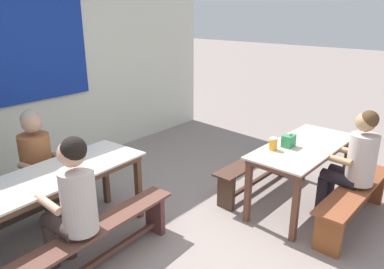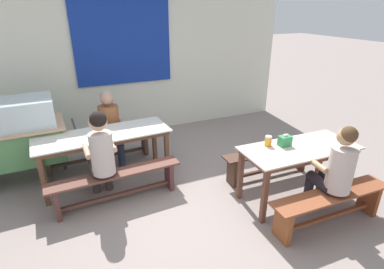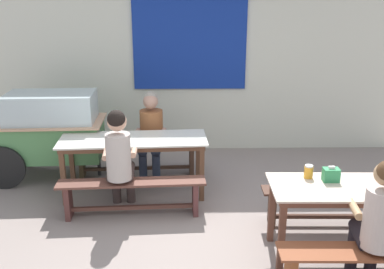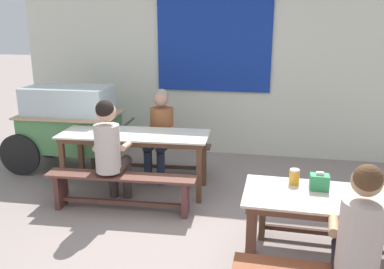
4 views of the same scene
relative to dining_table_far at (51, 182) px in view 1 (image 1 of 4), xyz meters
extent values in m
plane|color=gray|center=(0.85, -1.08, -0.69)|extent=(40.00, 40.00, 0.00)
cube|color=silver|center=(0.85, 1.79, 0.70)|extent=(6.59, 0.12, 2.77)
cube|color=navy|center=(0.74, 1.70, 1.12)|extent=(1.79, 0.03, 1.54)
cube|color=silver|center=(0.00, 0.00, 0.07)|extent=(1.90, 0.77, 0.02)
cube|color=brown|center=(0.00, 0.00, 0.03)|extent=(1.82, 0.70, 0.06)
cube|color=brown|center=(0.84, 0.32, -0.35)|extent=(0.06, 0.06, 0.68)
cube|color=brown|center=(0.87, -0.22, -0.35)|extent=(0.06, 0.06, 0.68)
cube|color=beige|center=(2.25, -1.48, 0.07)|extent=(1.55, 0.70, 0.02)
cube|color=brown|center=(2.25, -1.48, 0.03)|extent=(1.47, 0.64, 0.06)
cube|color=brown|center=(2.94, -1.22, -0.35)|extent=(0.06, 0.06, 0.68)
cube|color=brown|center=(2.93, -1.76, -0.35)|extent=(0.06, 0.06, 0.68)
cube|color=brown|center=(1.57, -1.19, -0.35)|extent=(0.06, 0.06, 0.68)
cube|color=brown|center=(1.55, -1.73, -0.35)|extent=(0.06, 0.06, 0.68)
cube|color=brown|center=(-0.03, 0.61, -0.26)|extent=(1.83, 0.35, 0.02)
cube|color=brown|center=(0.75, 0.65, -0.48)|extent=(0.07, 0.21, 0.42)
cube|color=brown|center=(-0.03, 0.61, -0.58)|extent=(1.53, 0.13, 0.04)
cube|color=brown|center=(0.03, -0.61, -0.26)|extent=(1.74, 0.35, 0.03)
cube|color=brown|center=(0.78, -0.57, -0.48)|extent=(0.07, 0.22, 0.41)
cube|color=brown|center=(0.03, -0.61, -0.59)|extent=(1.45, 0.12, 0.04)
cube|color=#462C21|center=(2.26, -0.87, -0.26)|extent=(1.48, 0.28, 0.02)
cube|color=#4D2A1A|center=(2.88, -0.88, -0.48)|extent=(0.06, 0.22, 0.42)
cube|color=#4B3325|center=(1.64, -0.85, -0.48)|extent=(0.06, 0.22, 0.42)
cube|color=#462C21|center=(2.26, -0.87, -0.58)|extent=(1.20, 0.07, 0.04)
cube|color=brown|center=(2.23, -2.08, -0.26)|extent=(1.57, 0.34, 0.02)
cube|color=brown|center=(2.89, -2.10, -0.48)|extent=(0.07, 0.26, 0.42)
cube|color=brown|center=(1.57, -2.07, -0.48)|extent=(0.07, 0.26, 0.42)
cube|color=brown|center=(2.23, -2.08, -0.58)|extent=(1.28, 0.07, 0.04)
cylinder|color=black|center=(2.42, -1.76, -0.47)|extent=(0.11, 0.11, 0.44)
cylinder|color=black|center=(2.24, -1.74, -0.47)|extent=(0.11, 0.11, 0.44)
cylinder|color=black|center=(2.39, -1.93, -0.20)|extent=(0.18, 0.39, 0.13)
cylinder|color=black|center=(2.22, -1.91, -0.20)|extent=(0.18, 0.39, 0.13)
cylinder|color=#BBABA3|center=(2.28, -2.09, 0.06)|extent=(0.29, 0.29, 0.53)
sphere|color=tan|center=(2.29, -2.07, 0.45)|extent=(0.20, 0.20, 0.20)
sphere|color=#4C331E|center=(2.28, -2.10, 0.49)|extent=(0.18, 0.18, 0.18)
cylinder|color=tan|center=(2.47, -1.93, 0.05)|extent=(0.11, 0.31, 0.09)
cylinder|color=tan|center=(2.15, -1.89, 0.05)|extent=(0.11, 0.31, 0.07)
cylinder|color=#433431|center=(-0.03, -0.25, -0.47)|extent=(0.11, 0.11, 0.44)
cylinder|color=#433431|center=(-0.21, -0.26, -0.47)|extent=(0.11, 0.11, 0.44)
cylinder|color=#433431|center=(-0.02, -0.43, -0.20)|extent=(0.15, 0.41, 0.13)
cylinder|color=#433431|center=(-0.20, -0.44, -0.20)|extent=(0.15, 0.41, 0.13)
cylinder|color=#B9AEA6|center=(-0.10, -0.61, 0.06)|extent=(0.28, 0.28, 0.54)
sphere|color=tan|center=(-0.10, -0.60, 0.48)|extent=(0.22, 0.22, 0.22)
sphere|color=black|center=(-0.10, -0.62, 0.51)|extent=(0.20, 0.20, 0.20)
cylinder|color=tan|center=(0.05, -0.43, 0.05)|extent=(0.08, 0.31, 0.09)
cylinder|color=tan|center=(-0.27, -0.44, 0.05)|extent=(0.08, 0.31, 0.11)
cylinder|color=#283246|center=(0.09, 0.25, -0.47)|extent=(0.11, 0.11, 0.44)
cylinder|color=#283246|center=(0.27, 0.24, -0.47)|extent=(0.11, 0.11, 0.44)
cylinder|color=#283246|center=(0.09, 0.44, -0.20)|extent=(0.14, 0.42, 0.13)
cylinder|color=#283246|center=(0.27, 0.43, -0.20)|extent=(0.14, 0.42, 0.13)
cylinder|color=brown|center=(0.19, 0.62, 0.03)|extent=(0.32, 0.32, 0.48)
sphere|color=#A77B68|center=(0.19, 0.60, 0.41)|extent=(0.21, 0.21, 0.21)
sphere|color=gray|center=(0.19, 0.63, 0.45)|extent=(0.19, 0.19, 0.19)
cylinder|color=#A77B68|center=(0.00, 0.45, 0.02)|extent=(0.08, 0.31, 0.11)
cylinder|color=#A77B68|center=(0.36, 0.43, 0.02)|extent=(0.08, 0.31, 0.10)
cube|color=#308D54|center=(2.09, -1.36, 0.14)|extent=(0.15, 0.11, 0.13)
cube|color=white|center=(2.09, -1.36, 0.22)|extent=(0.06, 0.03, 0.02)
cylinder|color=orange|center=(1.89, -1.27, 0.14)|extent=(0.09, 0.09, 0.12)
cylinder|color=white|center=(1.89, -1.27, 0.20)|extent=(0.08, 0.08, 0.02)
camera|label=1|loc=(-1.51, -2.99, 1.53)|focal=34.32mm
camera|label=2|loc=(-0.43, -4.13, 1.76)|focal=28.37mm
camera|label=3|loc=(0.66, -5.32, 1.87)|focal=41.23mm
camera|label=4|loc=(1.66, -4.60, 1.44)|focal=37.49mm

